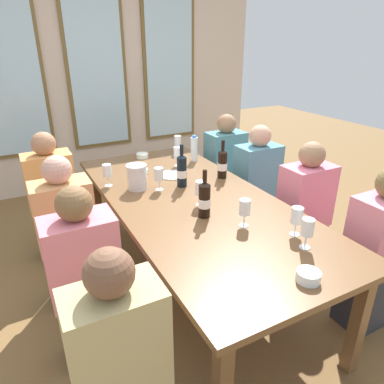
{
  "coord_description": "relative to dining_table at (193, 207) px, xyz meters",
  "views": [
    {
      "loc": [
        -1.06,
        -2.0,
        1.78
      ],
      "look_at": [
        0.0,
        0.01,
        0.79
      ],
      "focal_mm": 32.92,
      "sensor_mm": 36.0,
      "label": 1
    }
  ],
  "objects": [
    {
      "name": "water_bottle",
      "position": [
        0.41,
        0.75,
        0.18
      ],
      "size": [
        0.06,
        0.06,
        0.24
      ],
      "color": "white",
      "rests_on": "dining_table"
    },
    {
      "name": "tasting_bowl_0",
      "position": [
        0.05,
        -1.06,
        0.09
      ],
      "size": [
        0.11,
        0.11,
        0.05
      ],
      "primitive_type": "cylinder",
      "color": "white",
      "rests_on": "dining_table"
    },
    {
      "name": "seated_person_0",
      "position": [
        -0.84,
        -0.3,
        -0.15
      ],
      "size": [
        0.38,
        0.24,
        1.11
      ],
      "color": "#392534",
      "rests_on": "ground"
    },
    {
      "name": "seated_person_2",
      "position": [
        -0.84,
        -0.95,
        -0.15
      ],
      "size": [
        0.38,
        0.24,
        1.11
      ],
      "color": "#323743",
      "rests_on": "ground"
    },
    {
      "name": "wine_glass_7",
      "position": [
        -0.14,
        0.26,
        0.18
      ],
      "size": [
        0.07,
        0.07,
        0.17
      ],
      "color": "white",
      "rests_on": "dining_table"
    },
    {
      "name": "seated_person_7",
      "position": [
        0.84,
        0.87,
        -0.15
      ],
      "size": [
        0.38,
        0.24,
        1.11
      ],
      "color": "#333336",
      "rests_on": "ground"
    },
    {
      "name": "seated_person_6",
      "position": [
        -0.84,
        0.95,
        -0.15
      ],
      "size": [
        0.38,
        0.24,
        1.11
      ],
      "color": "#313037",
      "rests_on": "ground"
    },
    {
      "name": "wine_glass_1",
      "position": [
        0.21,
        0.68,
        0.18
      ],
      "size": [
        0.07,
        0.07,
        0.17
      ],
      "color": "white",
      "rests_on": "dining_table"
    },
    {
      "name": "seated_person_4",
      "position": [
        -0.84,
        0.27,
        -0.15
      ],
      "size": [
        0.38,
        0.24,
        1.11
      ],
      "color": "#2D352D",
      "rests_on": "ground"
    },
    {
      "name": "wine_glass_4",
      "position": [
        -0.0,
        -0.11,
        0.18
      ],
      "size": [
        0.07,
        0.07,
        0.17
      ],
      "color": "white",
      "rests_on": "dining_table"
    },
    {
      "name": "tasting_bowl_1",
      "position": [
        -0.16,
        0.66,
        0.08
      ],
      "size": [
        0.15,
        0.15,
        0.04
      ],
      "primitive_type": "cylinder",
      "color": "white",
      "rests_on": "dining_table"
    },
    {
      "name": "seated_person_5",
      "position": [
        0.84,
        0.34,
        -0.15
      ],
      "size": [
        0.38,
        0.24,
        1.11
      ],
      "color": "#2E353E",
      "rests_on": "ground"
    },
    {
      "name": "dining_table",
      "position": [
        0.0,
        0.0,
        0.0
      ],
      "size": [
        1.08,
        2.42,
        0.74
      ],
      "color": "brown",
      "rests_on": "ground"
    },
    {
      "name": "wine_glass_3",
      "position": [
        0.09,
        -0.49,
        0.18
      ],
      "size": [
        0.07,
        0.07,
        0.17
      ],
      "color": "white",
      "rests_on": "dining_table"
    },
    {
      "name": "white_plate_0",
      "position": [
        0.07,
        0.49,
        0.07
      ],
      "size": [
        0.23,
        0.23,
        0.01
      ],
      "primitive_type": "cylinder",
      "color": "white",
      "rests_on": "dining_table"
    },
    {
      "name": "wine_glass_2",
      "position": [
        0.29,
        -0.71,
        0.18
      ],
      "size": [
        0.07,
        0.07,
        0.17
      ],
      "color": "white",
      "rests_on": "dining_table"
    },
    {
      "name": "ground_plane",
      "position": [
        0.0,
        0.0,
        -0.68
      ],
      "size": [
        12.0,
        12.0,
        0.0
      ],
      "primitive_type": "plane",
      "color": "brown"
    },
    {
      "name": "back_wall_with_windows",
      "position": [
        0.0,
        2.49,
        0.77
      ],
      "size": [
        4.28,
        0.1,
        2.9
      ],
      "color": "beige",
      "rests_on": "ground"
    },
    {
      "name": "wine_glass_6",
      "position": [
        -0.46,
        0.52,
        0.18
      ],
      "size": [
        0.07,
        0.07,
        0.17
      ],
      "color": "white",
      "rests_on": "dining_table"
    },
    {
      "name": "tasting_bowl_2",
      "position": [
        0.02,
        1.05,
        0.08
      ],
      "size": [
        0.11,
        0.11,
        0.04
      ],
      "primitive_type": "cylinder",
      "color": "white",
      "rests_on": "dining_table"
    },
    {
      "name": "metal_pitcher",
      "position": [
        -0.28,
        0.36,
        0.16
      ],
      "size": [
        0.16,
        0.16,
        0.19
      ],
      "color": "silver",
      "rests_on": "dining_table"
    },
    {
      "name": "wine_glass_5",
      "position": [
        0.24,
        -0.84,
        0.18
      ],
      "size": [
        0.07,
        0.07,
        0.17
      ],
      "color": "white",
      "rests_on": "dining_table"
    },
    {
      "name": "wine_bottle_2",
      "position": [
        0.41,
        0.26,
        0.18
      ],
      "size": [
        0.08,
        0.08,
        0.31
      ],
      "color": "black",
      "rests_on": "dining_table"
    },
    {
      "name": "wine_bottle_1",
      "position": [
        0.04,
        0.25,
        0.19
      ],
      "size": [
        0.08,
        0.08,
        0.33
      ],
      "color": "black",
      "rests_on": "dining_table"
    },
    {
      "name": "seated_person_3",
      "position": [
        0.84,
        -0.88,
        -0.15
      ],
      "size": [
        0.38,
        0.24,
        1.11
      ],
      "color": "#2B2D33",
      "rests_on": "ground"
    },
    {
      "name": "seated_person_1",
      "position": [
        0.84,
        -0.26,
        -0.15
      ],
      "size": [
        0.38,
        0.24,
        1.11
      ],
      "color": "#282B3F",
      "rests_on": "ground"
    },
    {
      "name": "wine_bottle_0",
      "position": [
        -0.06,
        -0.27,
        0.18
      ],
      "size": [
        0.08,
        0.08,
        0.31
      ],
      "color": "black",
      "rests_on": "dining_table"
    },
    {
      "name": "wine_glass_0",
      "position": [
        0.38,
        1.04,
        0.18
      ],
      "size": [
        0.07,
        0.07,
        0.17
      ],
      "color": "white",
      "rests_on": "dining_table"
    }
  ]
}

